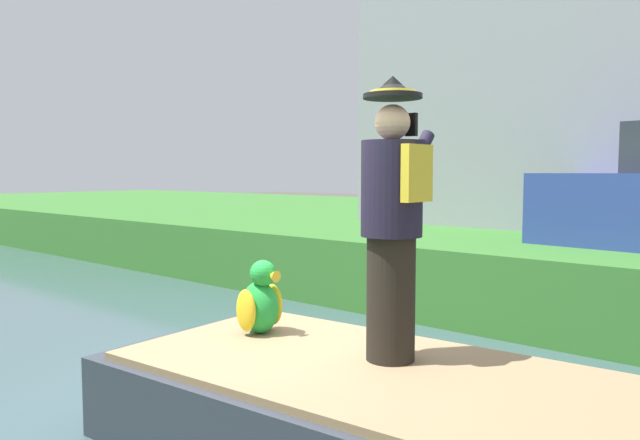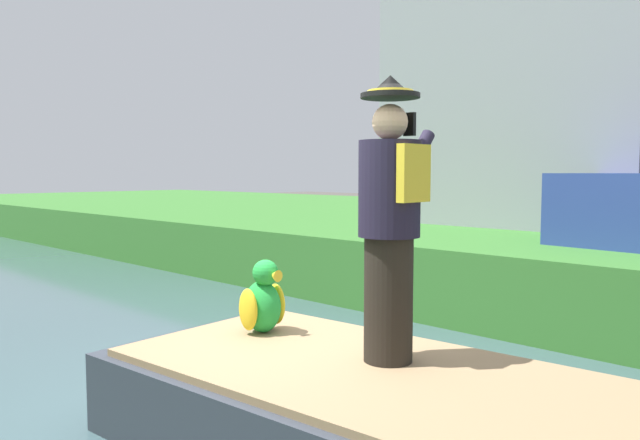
% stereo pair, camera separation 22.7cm
% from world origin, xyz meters
% --- Properties ---
extents(ground_plane, '(80.00, 80.00, 0.00)m').
position_xyz_m(ground_plane, '(0.00, 0.00, 0.00)').
color(ground_plane, '#4C4742').
extents(canal_water, '(6.32, 48.00, 0.10)m').
position_xyz_m(canal_water, '(0.00, 0.00, 0.05)').
color(canal_water, '#3D565B').
rests_on(canal_water, ground).
extents(grass_bank_far, '(11.55, 48.00, 1.03)m').
position_xyz_m(grass_bank_far, '(8.93, 0.00, 0.52)').
color(grass_bank_far, '#38752D').
rests_on(grass_bank_far, ground).
extents(boat, '(2.14, 4.34, 0.61)m').
position_xyz_m(boat, '(0.00, -1.23, 0.40)').
color(boat, '#333842').
rests_on(boat, canal_water).
extents(person_pirate, '(0.61, 0.42, 1.85)m').
position_xyz_m(person_pirate, '(0.18, -0.96, 1.64)').
color(person_pirate, black).
rests_on(person_pirate, boat).
extents(parrot_plush, '(0.36, 0.35, 0.57)m').
position_xyz_m(parrot_plush, '(0.07, 0.18, 0.95)').
color(parrot_plush, green).
rests_on(parrot_plush, boat).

